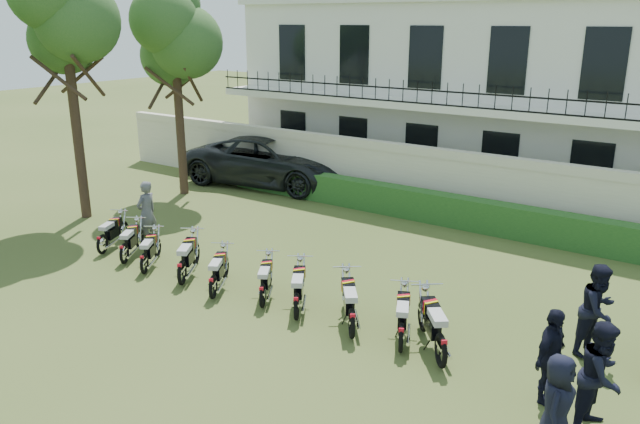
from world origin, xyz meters
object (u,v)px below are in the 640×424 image
object	(u,v)px
tree_west_near	(175,34)
inspector	(147,213)
officer_1	(601,376)
officer_0	(557,405)
motorcycle_5	(262,290)
officer_4	(598,310)
motorcycle_0	(102,240)
motorcycle_9	(441,343)
tree_west_mid	(64,10)
officer_2	(551,357)
motorcycle_6	(297,300)
motorcycle_8	(401,331)
motorcycle_4	(213,281)
suv	(272,161)
motorcycle_1	(124,249)
motorcycle_2	(144,259)
motorcycle_3	(182,267)
motorcycle_7	(352,317)

from	to	relation	value
tree_west_near	inspector	bearing A→B (deg)	-54.31
officer_1	officer_0	bearing A→B (deg)	165.87
motorcycle_5	officer_4	bearing A→B (deg)	-13.68
motorcycle_0	inspector	world-z (taller)	inspector
motorcycle_9	inspector	xyz separation A→B (m)	(-10.07, 1.48, 0.42)
tree_west_mid	officer_2	size ratio (longest dim) A/B	4.99
motorcycle_6	motorcycle_8	size ratio (longest dim) A/B	0.95
motorcycle_4	tree_west_mid	bearing A→B (deg)	134.05
inspector	officer_1	world-z (taller)	inspector
suv	inspector	size ratio (longest dim) A/B	3.65
motorcycle_1	officer_1	size ratio (longest dim) A/B	0.84
tree_west_near	motorcycle_2	world-z (taller)	tree_west_near
motorcycle_2	suv	bearing A→B (deg)	75.78
motorcycle_9	motorcycle_4	bearing A→B (deg)	143.49
tree_west_near	motorcycle_0	world-z (taller)	tree_west_near
motorcycle_1	officer_0	xyz separation A→B (m)	(11.73, -1.24, 0.37)
officer_0	motorcycle_2	bearing A→B (deg)	80.44
motorcycle_3	motorcycle_6	distance (m)	3.49
motorcycle_2	tree_west_mid	bearing A→B (deg)	125.16
suv	motorcycle_4	bearing A→B (deg)	-156.82
motorcycle_8	motorcycle_4	bearing A→B (deg)	158.52
motorcycle_2	officer_0	bearing A→B (deg)	-38.88
motorcycle_2	motorcycle_7	distance (m)	6.29
motorcycle_7	officer_2	distance (m)	4.00
suv	officer_1	bearing A→B (deg)	-131.34
motorcycle_4	officer_1	world-z (taller)	officer_1
tree_west_mid	motorcycle_5	distance (m)	11.41
motorcycle_0	motorcycle_4	distance (m)	4.68
suv	inspector	world-z (taller)	suv
motorcycle_6	motorcycle_8	distance (m)	2.56
tree_west_near	officer_2	world-z (taller)	tree_west_near
motorcycle_6	inspector	xyz separation A→B (m)	(-6.62, 1.48, 0.47)
motorcycle_7	motorcycle_9	xyz separation A→B (m)	(2.00, 0.01, 0.02)
motorcycle_5	motorcycle_6	bearing A→B (deg)	-34.59
motorcycle_6	officer_1	distance (m)	6.31
motorcycle_1	motorcycle_8	size ratio (longest dim) A/B	0.90
tree_west_mid	motorcycle_3	world-z (taller)	tree_west_mid
officer_1	officer_2	xyz separation A→B (m)	(-0.86, 0.26, -0.06)
motorcycle_0	officer_4	xyz separation A→B (m)	(12.68, 2.16, 0.49)
motorcycle_3	suv	size ratio (longest dim) A/B	0.25
motorcycle_2	motorcycle_8	size ratio (longest dim) A/B	0.86
motorcycle_2	officer_2	xyz separation A→B (m)	(10.26, 0.21, 0.44)
motorcycle_5	motorcycle_7	xyz separation A→B (m)	(2.47, -0.07, 0.06)
motorcycle_6	officer_2	world-z (taller)	officer_2
motorcycle_1	motorcycle_2	bearing A→B (deg)	-40.43
motorcycle_9	inspector	size ratio (longest dim) A/B	0.90
motorcycle_4	motorcycle_9	bearing A→B (deg)	-27.64
motorcycle_6	inspector	world-z (taller)	inspector
motorcycle_1	motorcycle_4	world-z (taller)	motorcycle_4
suv	motorcycle_7	bearing A→B (deg)	-142.15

